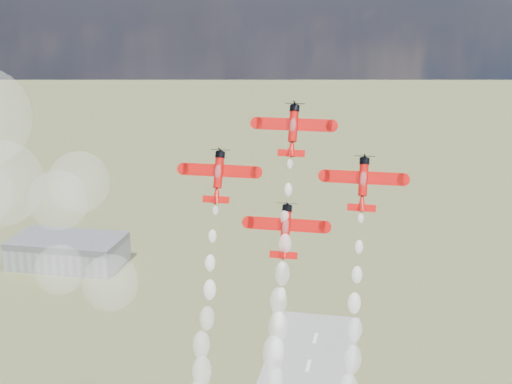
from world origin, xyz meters
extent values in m
cube|color=gray|center=(-120.00, 180.00, 5.00)|extent=(50.00, 28.00, 10.00)
cube|color=#595B60|center=(-120.00, 180.00, 11.50)|extent=(50.00, 28.00, 3.00)
cylinder|color=red|center=(6.74, 19.92, 98.62)|extent=(1.56, 3.80, 5.91)
cylinder|color=black|center=(6.74, 21.20, 101.46)|extent=(1.78, 2.08, 1.74)
cube|color=red|center=(6.74, 20.41, 98.77)|extent=(13.56, 1.14, 2.13)
cube|color=white|center=(3.07, 20.53, 98.71)|extent=(5.33, 0.28, 0.57)
cube|color=white|center=(10.41, 20.53, 98.71)|extent=(5.33, 0.28, 0.57)
cube|color=red|center=(6.74, 17.71, 94.13)|extent=(4.89, 0.62, 1.17)
cube|color=red|center=(6.74, 16.86, 94.27)|extent=(0.16, 2.32, 2.09)
ellipsoid|color=silver|center=(6.74, 19.32, 98.77)|extent=(1.22, 2.13, 2.96)
cone|color=red|center=(6.74, 18.18, 94.90)|extent=(1.56, 2.61, 3.27)
cylinder|color=red|center=(-6.11, 16.22, 90.42)|extent=(1.56, 3.80, 5.91)
cylinder|color=black|center=(-6.11, 17.50, 93.26)|extent=(1.78, 2.08, 1.74)
cube|color=red|center=(-6.11, 16.71, 90.57)|extent=(13.56, 1.14, 2.13)
cube|color=white|center=(-9.78, 16.83, 90.51)|extent=(5.33, 0.28, 0.57)
cube|color=white|center=(-2.45, 16.83, 90.51)|extent=(5.33, 0.28, 0.57)
cube|color=red|center=(-6.11, 14.01, 85.93)|extent=(4.89, 0.62, 1.17)
cube|color=red|center=(-6.11, 13.16, 86.07)|extent=(0.16, 2.32, 2.09)
ellipsoid|color=silver|center=(-6.11, 15.62, 90.57)|extent=(1.22, 2.13, 2.96)
cone|color=red|center=(-6.11, 14.48, 86.70)|extent=(1.56, 2.61, 3.27)
cylinder|color=red|center=(19.59, 16.22, 90.42)|extent=(1.56, 3.80, 5.91)
cylinder|color=black|center=(19.59, 17.50, 93.26)|extent=(1.78, 2.08, 1.74)
cube|color=red|center=(19.59, 16.71, 90.57)|extent=(13.56, 1.14, 2.13)
cube|color=white|center=(15.92, 16.83, 90.51)|extent=(5.33, 0.28, 0.57)
cube|color=white|center=(23.26, 16.83, 90.51)|extent=(5.33, 0.28, 0.57)
cube|color=red|center=(19.59, 14.01, 85.93)|extent=(4.89, 0.62, 1.17)
cube|color=red|center=(19.59, 13.16, 86.07)|extent=(0.16, 2.32, 2.09)
ellipsoid|color=silver|center=(19.59, 15.62, 90.57)|extent=(1.22, 2.13, 2.96)
cone|color=red|center=(19.59, 14.48, 86.70)|extent=(1.56, 2.61, 3.27)
cylinder|color=red|center=(6.74, 12.52, 82.22)|extent=(1.56, 3.80, 5.91)
cylinder|color=black|center=(6.74, 13.80, 85.06)|extent=(1.78, 2.08, 1.74)
cube|color=red|center=(6.74, 13.01, 82.37)|extent=(13.56, 1.14, 2.13)
cube|color=white|center=(3.07, 13.13, 82.31)|extent=(5.33, 0.28, 0.57)
cube|color=white|center=(10.41, 13.13, 82.31)|extent=(5.33, 0.28, 0.57)
cube|color=red|center=(6.74, 10.31, 77.74)|extent=(4.89, 0.62, 1.17)
cube|color=red|center=(6.74, 9.46, 77.88)|extent=(0.16, 2.32, 2.09)
ellipsoid|color=silver|center=(6.74, 11.92, 82.37)|extent=(1.22, 2.13, 2.96)
cone|color=red|center=(6.74, 10.78, 78.50)|extent=(1.56, 2.61, 3.27)
sphere|color=white|center=(6.66, 17.01, 92.36)|extent=(1.02, 1.02, 1.01)
sphere|color=white|center=(6.71, 15.03, 88.18)|extent=(1.40, 1.40, 1.40)
sphere|color=white|center=(6.54, 13.34, 83.59)|extent=(1.78, 1.78, 1.78)
sphere|color=white|center=(6.85, 11.16, 79.47)|extent=(2.16, 2.16, 2.16)
sphere|color=white|center=(6.75, 9.13, 74.80)|extent=(2.55, 2.55, 2.55)
sphere|color=white|center=(6.47, 7.08, 70.47)|extent=(2.93, 2.93, 2.93)
sphere|color=white|center=(6.73, 5.49, 66.44)|extent=(3.32, 3.31, 3.31)
sphere|color=white|center=(6.30, 3.43, 62.55)|extent=(3.70, 3.70, 3.70)
sphere|color=white|center=(6.41, 1.87, 57.69)|extent=(4.08, 4.08, 4.08)
sphere|color=white|center=(-6.08, 13.46, 84.05)|extent=(1.02, 1.02, 1.01)
sphere|color=white|center=(-6.21, 11.47, 79.91)|extent=(1.40, 1.40, 1.40)
sphere|color=white|center=(-6.21, 9.60, 75.54)|extent=(1.78, 1.78, 1.78)
sphere|color=white|center=(-5.86, 7.80, 71.25)|extent=(2.16, 2.16, 2.16)
sphere|color=white|center=(-5.84, 5.49, 66.86)|extent=(2.55, 2.55, 2.55)
sphere|color=white|center=(-6.38, 3.43, 62.80)|extent=(2.93, 2.93, 2.93)
sphere|color=white|center=(-5.98, 1.97, 58.48)|extent=(3.31, 3.31, 3.31)
sphere|color=white|center=(19.57, 13.32, 84.27)|extent=(1.02, 1.02, 1.01)
sphere|color=white|center=(19.56, 11.33, 79.78)|extent=(1.40, 1.40, 1.40)
sphere|color=white|center=(19.49, 9.42, 75.46)|extent=(1.78, 1.78, 1.78)
sphere|color=white|center=(19.33, 7.57, 71.07)|extent=(2.16, 2.17, 2.16)
sphere|color=white|center=(19.65, 5.57, 67.13)|extent=(2.55, 2.55, 2.55)
sphere|color=white|center=(19.63, 3.59, 62.75)|extent=(2.93, 2.93, 2.93)
sphere|color=white|center=(6.62, 9.62, 76.06)|extent=(1.02, 1.02, 1.01)
sphere|color=white|center=(6.88, 7.71, 71.57)|extent=(1.40, 1.40, 1.40)
sphere|color=white|center=(6.78, 5.97, 67.44)|extent=(1.78, 1.78, 1.78)
sphere|color=white|center=(6.77, 3.77, 63.02)|extent=(2.16, 2.17, 2.17)
sphere|color=white|center=(6.95, 2.11, 58.50)|extent=(2.55, 2.55, 2.55)
sphere|color=white|center=(-42.60, 35.96, 81.43)|extent=(13.54, 13.54, 13.54)
sphere|color=white|center=(-29.62, 19.67, 65.58)|extent=(11.45, 11.45, 11.45)
sphere|color=white|center=(-48.94, 15.41, 86.30)|extent=(16.70, 16.70, 16.70)
sphere|color=white|center=(-40.43, 21.44, 81.61)|extent=(12.11, 12.11, 12.11)
sphere|color=white|center=(-39.47, 18.05, 68.27)|extent=(10.11, 10.11, 10.11)
camera|label=1|loc=(24.62, -103.67, 121.85)|focal=50.00mm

